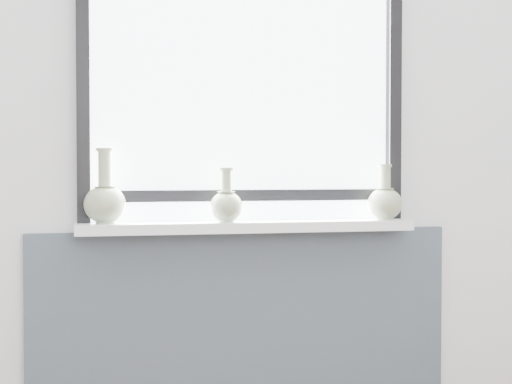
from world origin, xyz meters
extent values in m
cube|color=silver|center=(0.00, 1.81, 1.30)|extent=(3.60, 0.02, 2.60)
cube|color=#404955|center=(0.00, 1.78, 0.43)|extent=(1.70, 0.03, 0.86)
cube|color=white|center=(0.00, 1.71, 0.88)|extent=(1.32, 0.18, 0.04)
cube|color=black|center=(-0.62, 1.76, 1.43)|extent=(0.05, 0.06, 1.05)
cube|color=black|center=(0.62, 1.76, 1.43)|extent=(0.05, 0.06, 1.05)
cube|color=black|center=(0.00, 1.76, 1.00)|extent=(1.20, 0.05, 0.04)
cube|color=white|center=(0.00, 1.79, 1.40)|extent=(1.20, 0.01, 1.00)
cylinder|color=#99A985|center=(-0.55, 1.70, 0.90)|extent=(0.07, 0.07, 0.01)
ellipsoid|color=#99A985|center=(-0.55, 1.70, 0.97)|extent=(0.16, 0.16, 0.14)
cone|color=#99A985|center=(-0.55, 1.70, 1.03)|extent=(0.09, 0.09, 0.03)
cylinder|color=#99A985|center=(-0.55, 1.70, 1.10)|extent=(0.05, 0.05, 0.15)
cylinder|color=#99A985|center=(-0.55, 1.70, 1.18)|extent=(0.07, 0.07, 0.01)
cylinder|color=#99A985|center=(-0.09, 1.68, 0.90)|extent=(0.06, 0.06, 0.01)
ellipsoid|color=#99A985|center=(-0.09, 1.68, 0.96)|extent=(0.13, 0.13, 0.12)
cone|color=#99A985|center=(-0.09, 1.68, 1.00)|extent=(0.07, 0.07, 0.03)
cylinder|color=#99A985|center=(-0.09, 1.68, 1.05)|extent=(0.04, 0.04, 0.10)
cylinder|color=#99A985|center=(-0.09, 1.68, 1.10)|extent=(0.06, 0.06, 0.01)
cylinder|color=#99A985|center=(0.56, 1.68, 0.90)|extent=(0.06, 0.06, 0.01)
ellipsoid|color=#99A985|center=(0.56, 1.68, 0.96)|extent=(0.14, 0.14, 0.13)
cone|color=#99A985|center=(0.56, 1.68, 1.01)|extent=(0.08, 0.08, 0.03)
cylinder|color=#99A985|center=(0.56, 1.68, 1.06)|extent=(0.04, 0.04, 0.10)
cylinder|color=#99A985|center=(0.56, 1.68, 1.12)|extent=(0.05, 0.05, 0.01)
camera|label=1|loc=(-0.62, -1.28, 1.11)|focal=55.00mm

